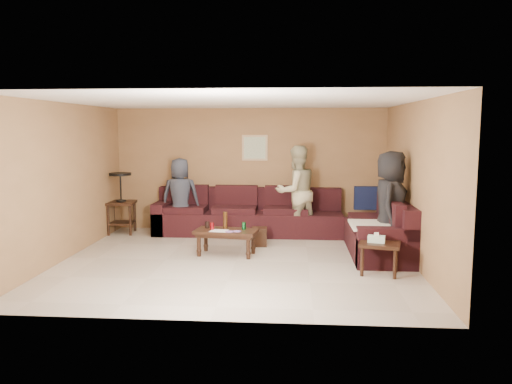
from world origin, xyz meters
TOP-DOWN VIEW (x-y plane):
  - room at (0.00, 0.00)m, footprint 5.60×5.50m
  - sectional_sofa at (0.81, 1.52)m, footprint 4.65×2.90m
  - coffee_table at (-0.21, 0.38)m, footprint 1.08×0.64m
  - end_table_left at (-2.53, 1.93)m, footprint 0.59×0.59m
  - side_table_right at (2.13, -0.56)m, footprint 0.66×0.58m
  - waste_bin at (0.29, 1.08)m, footprint 0.29×0.29m
  - wall_art at (0.10, 2.48)m, footprint 0.52×0.04m
  - person_left at (-1.33, 1.92)m, footprint 0.78×0.54m
  - person_middle at (0.95, 1.85)m, footprint 1.08×1.01m
  - person_right at (2.45, 0.39)m, footprint 0.77×0.97m

SIDE VIEW (x-z plane):
  - waste_bin at x=0.29m, z-range 0.00..0.33m
  - sectional_sofa at x=0.81m, z-range -0.16..0.81m
  - coffee_table at x=-0.21m, z-range 0.01..0.72m
  - side_table_right at x=2.13m, z-range 0.10..0.71m
  - end_table_left at x=-2.53m, z-range 0.03..1.25m
  - person_left at x=-1.33m, z-range 0.00..1.52m
  - person_right at x=2.45m, z-range 0.00..1.74m
  - person_middle at x=0.95m, z-range 0.00..1.77m
  - room at x=0.00m, z-range 0.41..2.91m
  - wall_art at x=0.10m, z-range 1.44..1.96m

